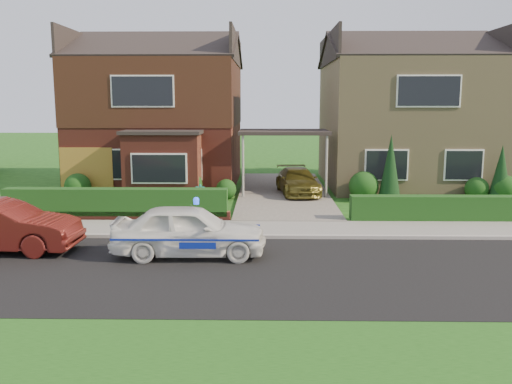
{
  "coord_description": "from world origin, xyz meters",
  "views": [
    {
      "loc": [
        -0.76,
        -12.34,
        3.92
      ],
      "look_at": [
        -1.05,
        3.5,
        1.32
      ],
      "focal_mm": 38.0,
      "sensor_mm": 36.0,
      "label": 1
    }
  ],
  "objects": [
    {
      "name": "road",
      "position": [
        0.0,
        0.0,
        0.0
      ],
      "size": [
        60.0,
        6.0,
        0.02
      ],
      "primitive_type": "cube",
      "color": "black",
      "rests_on": "ground"
    },
    {
      "name": "potted_plant_a",
      "position": [
        -3.34,
        8.58,
        0.38
      ],
      "size": [
        0.45,
        0.36,
        0.76
      ],
      "primitive_type": "imported",
      "rotation": [
        0.0,
        0.0,
        0.23
      ],
      "color": "gray",
      "rests_on": "ground"
    },
    {
      "name": "police_car",
      "position": [
        -2.73,
        1.2,
        0.67
      ],
      "size": [
        3.63,
        3.99,
        1.51
      ],
      "rotation": [
        0.0,
        0.0,
        1.6
      ],
      "color": "silver",
      "rests_on": "ground"
    },
    {
      "name": "shrub_right_mid",
      "position": [
        7.8,
        9.5,
        0.48
      ],
      "size": [
        0.96,
        0.96,
        0.96
      ],
      "primitive_type": "sphere",
      "color": "#173711",
      "rests_on": "ground"
    },
    {
      "name": "potted_plant_c",
      "position": [
        -2.5,
        6.0,
        0.4
      ],
      "size": [
        0.58,
        0.58,
        0.79
      ],
      "primitive_type": "imported",
      "rotation": [
        0.0,
        0.0,
        1.19
      ],
      "color": "gray",
      "rests_on": "ground"
    },
    {
      "name": "hedge_left",
      "position": [
        -5.8,
        5.45,
        0.0
      ],
      "size": [
        7.5,
        0.55,
        0.9
      ],
      "primitive_type": "cube",
      "color": "#173711",
      "rests_on": "ground"
    },
    {
      "name": "house_right",
      "position": [
        5.8,
        13.99,
        3.66
      ],
      "size": [
        7.5,
        8.06,
        7.25
      ],
      "color": "#98855D",
      "rests_on": "ground"
    },
    {
      "name": "shrub_left_near",
      "position": [
        -2.4,
        9.6,
        0.42
      ],
      "size": [
        0.84,
        0.84,
        0.84
      ],
      "primitive_type": "sphere",
      "color": "#173711",
      "rests_on": "ground"
    },
    {
      "name": "shrub_right_near",
      "position": [
        3.2,
        9.4,
        0.6
      ],
      "size": [
        1.2,
        1.2,
        1.2
      ],
      "primitive_type": "sphere",
      "color": "#173711",
      "rests_on": "ground"
    },
    {
      "name": "sidewalk",
      "position": [
        0.0,
        4.1,
        0.05
      ],
      "size": [
        60.0,
        2.0,
        0.1
      ],
      "primitive_type": "cube",
      "color": "slate",
      "rests_on": "ground"
    },
    {
      "name": "driveway",
      "position": [
        0.0,
        11.0,
        0.06
      ],
      "size": [
        3.8,
        12.0,
        0.12
      ],
      "primitive_type": "cube",
      "color": "#666059",
      "rests_on": "ground"
    },
    {
      "name": "ground",
      "position": [
        0.0,
        0.0,
        0.0
      ],
      "size": [
        120.0,
        120.0,
        0.0
      ],
      "primitive_type": "plane",
      "color": "#194512",
      "rests_on": "ground"
    },
    {
      "name": "shrub_left_far",
      "position": [
        -8.5,
        9.5,
        0.54
      ],
      "size": [
        1.08,
        1.08,
        1.08
      ],
      "primitive_type": "sphere",
      "color": "#173711",
      "rests_on": "ground"
    },
    {
      "name": "potted_plant_b",
      "position": [
        -6.2,
        9.0,
        0.43
      ],
      "size": [
        0.59,
        0.55,
        0.86
      ],
      "primitive_type": "imported",
      "rotation": [
        0.0,
        0.0,
        1.09
      ],
      "color": "gray",
      "rests_on": "ground"
    },
    {
      "name": "shrub_left_mid",
      "position": [
        -4.0,
        9.3,
        0.66
      ],
      "size": [
        1.32,
        1.32,
        1.32
      ],
      "primitive_type": "sphere",
      "color": "#173711",
      "rests_on": "ground"
    },
    {
      "name": "garage_door",
      "position": [
        -8.25,
        9.96,
        1.05
      ],
      "size": [
        2.2,
        0.1,
        2.1
      ],
      "primitive_type": "cube",
      "color": "olive",
      "rests_on": "ground"
    },
    {
      "name": "shrub_right_far",
      "position": [
        8.8,
        9.2,
        0.54
      ],
      "size": [
        1.08,
        1.08,
        1.08
      ],
      "primitive_type": "sphere",
      "color": "#173711",
      "rests_on": "ground"
    },
    {
      "name": "street_car",
      "position": [
        -7.81,
        1.51,
        0.68
      ],
      "size": [
        1.51,
        4.16,
        1.36
      ],
      "primitive_type": "imported",
      "rotation": [
        0.0,
        0.0,
        1.55
      ],
      "color": "#4F1411",
      "rests_on": "ground"
    },
    {
      "name": "carport_link",
      "position": [
        0.0,
        10.95,
        2.66
      ],
      "size": [
        3.8,
        3.0,
        2.77
      ],
      "color": "black",
      "rests_on": "ground"
    },
    {
      "name": "hedge_right",
      "position": [
        5.8,
        5.35,
        0.0
      ],
      "size": [
        7.5,
        0.55,
        0.8
      ],
      "primitive_type": "cube",
      "color": "#173711",
      "rests_on": "ground"
    },
    {
      "name": "driveway_car",
      "position": [
        0.58,
        10.36,
        0.66
      ],
      "size": [
        1.93,
        3.87,
        1.08
      ],
      "primitive_type": "imported",
      "rotation": [
        0.0,
        0.0,
        0.12
      ],
      "color": "brown",
      "rests_on": "driveway"
    },
    {
      "name": "dwarf_wall",
      "position": [
        -5.8,
        5.3,
        0.18
      ],
      "size": [
        7.7,
        0.25,
        0.36
      ],
      "primitive_type": "cube",
      "color": "maroon",
      "rests_on": "ground"
    },
    {
      "name": "grass_verge",
      "position": [
        0.0,
        -5.0,
        0.0
      ],
      "size": [
        60.0,
        4.0,
        0.01
      ],
      "primitive_type": "cube",
      "color": "#194512",
      "rests_on": "ground"
    },
    {
      "name": "conifer_a",
      "position": [
        4.2,
        9.2,
        1.3
      ],
      "size": [
        0.9,
        0.9,
        2.6
      ],
      "primitive_type": "cone",
      "color": "black",
      "rests_on": "ground"
    },
    {
      "name": "kerb",
      "position": [
        0.0,
        3.05,
        0.06
      ],
      "size": [
        60.0,
        0.16,
        0.12
      ],
      "primitive_type": "cube",
      "color": "#9E9993",
      "rests_on": "ground"
    },
    {
      "name": "house_left",
      "position": [
        -5.78,
        13.9,
        3.81
      ],
      "size": [
        7.5,
        9.53,
        7.25
      ],
      "color": "maroon",
      "rests_on": "ground"
    },
    {
      "name": "conifer_b",
      "position": [
        8.6,
        9.2,
        1.1
      ],
      "size": [
        0.9,
        0.9,
        2.2
      ],
      "primitive_type": "cone",
      "color": "black",
      "rests_on": "ground"
    }
  ]
}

